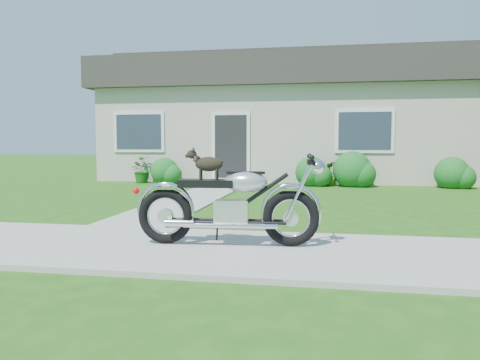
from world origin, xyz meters
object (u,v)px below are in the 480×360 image
(potted_plant_left, at_px, (141,170))
(house, at_px, (287,118))
(potted_plant_right, at_px, (330,174))
(motorcycle_with_dog, at_px, (231,203))

(potted_plant_left, bearing_deg, house, 38.76)
(house, bearing_deg, potted_plant_right, -66.24)
(house, relative_size, potted_plant_left, 15.71)
(motorcycle_with_dog, bearing_deg, potted_plant_right, 77.19)
(potted_plant_left, xyz_separation_m, motorcycle_with_dog, (4.58, -8.39, 0.14))
(house, distance_m, motorcycle_with_dog, 11.94)
(potted_plant_left, xyz_separation_m, potted_plant_right, (5.81, 0.00, -0.05))
(potted_plant_left, bearing_deg, motorcycle_with_dog, -61.35)
(potted_plant_left, bearing_deg, potted_plant_right, 0.00)
(potted_plant_right, height_order, motorcycle_with_dog, motorcycle_with_dog)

